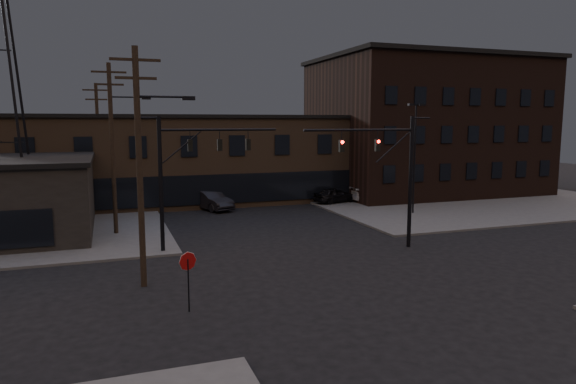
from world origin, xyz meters
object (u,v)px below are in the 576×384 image
(traffic_signal_near, at_px, (395,168))
(stop_sign, at_px, (188,268))
(car_crossing, at_px, (210,200))
(parked_car_lot_a, at_px, (335,195))
(parked_car_lot_b, at_px, (376,194))
(traffic_signal_far, at_px, (183,168))

(traffic_signal_near, distance_m, stop_sign, 15.17)
(traffic_signal_near, relative_size, stop_sign, 3.23)
(stop_sign, xyz_separation_m, car_crossing, (5.53, 23.97, -1.00))
(parked_car_lot_a, xyz_separation_m, car_crossing, (-11.59, 0.85, -0.02))
(stop_sign, height_order, parked_car_lot_b, stop_sign)
(stop_sign, xyz_separation_m, parked_car_lot_b, (21.20, 22.48, -0.98))
(traffic_signal_near, relative_size, car_crossing, 1.56)
(stop_sign, bearing_deg, car_crossing, 77.00)
(parked_car_lot_a, bearing_deg, traffic_signal_far, 114.60)
(car_crossing, bearing_deg, traffic_signal_far, -128.72)
(traffic_signal_near, xyz_separation_m, car_crossing, (-7.82, 17.49, -4.09))
(parked_car_lot_b, distance_m, car_crossing, 15.73)
(traffic_signal_far, xyz_separation_m, stop_sign, (-1.28, -9.99, -3.17))
(traffic_signal_far, xyz_separation_m, car_crossing, (4.25, 13.99, -4.17))
(traffic_signal_near, height_order, stop_sign, traffic_signal_near)
(traffic_signal_far, distance_m, parked_car_lot_a, 20.99)
(parked_car_lot_b, bearing_deg, parked_car_lot_a, 85.83)
(traffic_signal_far, height_order, parked_car_lot_a, traffic_signal_far)
(parked_car_lot_b, xyz_separation_m, car_crossing, (-15.66, 1.50, -0.02))
(traffic_signal_far, relative_size, stop_sign, 3.23)
(traffic_signal_near, distance_m, parked_car_lot_a, 17.54)
(traffic_signal_far, height_order, stop_sign, traffic_signal_far)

